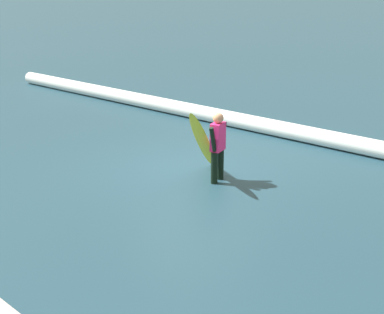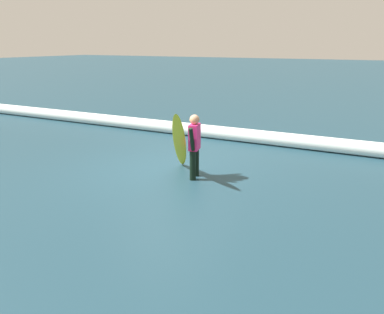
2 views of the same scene
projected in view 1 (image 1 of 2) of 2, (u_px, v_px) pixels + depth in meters
name	position (u px, v px, depth m)	size (l,w,h in m)	color
ground_plane	(192.00, 167.00, 12.72)	(140.69, 140.69, 0.00)	#1E3D4C
surfer	(218.00, 144.00, 11.67)	(0.27, 0.64, 1.47)	black
surfboard	(203.00, 141.00, 11.84)	(1.01, 1.71, 1.66)	yellow
wave_crest_foreground	(279.00, 129.00, 14.92)	(0.42, 0.42, 21.65)	white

